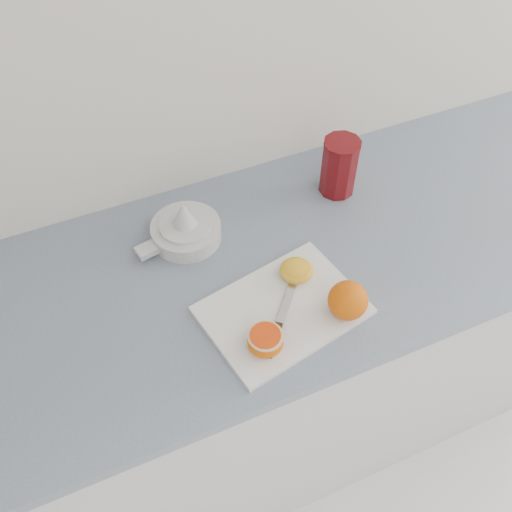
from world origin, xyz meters
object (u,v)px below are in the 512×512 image
(red_tumbler, at_px, (339,168))
(counter, at_px, (301,345))
(cutting_board, at_px, (283,310))
(half_orange, at_px, (265,341))
(citrus_juicer, at_px, (185,229))

(red_tumbler, bearing_deg, counter, -134.86)
(cutting_board, xyz_separation_m, half_orange, (-0.07, -0.07, 0.03))
(citrus_juicer, bearing_deg, cutting_board, -67.09)
(half_orange, bearing_deg, red_tumbler, 44.87)
(cutting_board, bearing_deg, citrus_juicer, 112.91)
(cutting_board, xyz_separation_m, citrus_juicer, (-0.12, 0.28, 0.02))
(counter, xyz_separation_m, red_tumbler, (0.14, 0.14, 0.51))
(red_tumbler, bearing_deg, citrus_juicer, -179.31)
(cutting_board, height_order, half_orange, half_orange)
(counter, height_order, citrus_juicer, citrus_juicer)
(counter, distance_m, citrus_juicer, 0.56)
(counter, height_order, cutting_board, cutting_board)
(half_orange, relative_size, red_tumbler, 0.48)
(red_tumbler, bearing_deg, cutting_board, -134.93)
(half_orange, bearing_deg, cutting_board, 44.07)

